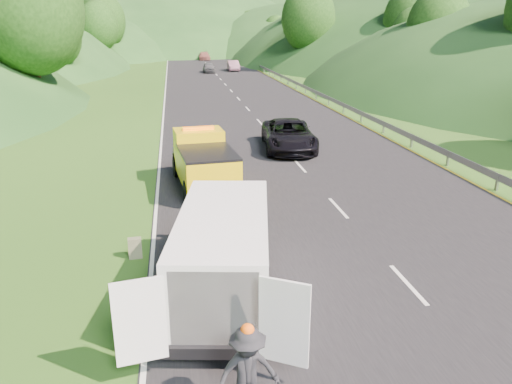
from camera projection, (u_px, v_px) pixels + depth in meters
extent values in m
plane|color=#38661E|center=(284.00, 260.00, 14.92)|extent=(320.00, 320.00, 0.00)
cube|color=black|center=(231.00, 91.00, 52.79)|extent=(14.00, 200.00, 0.02)
cube|color=gray|center=(276.00, 78.00, 65.60)|extent=(0.06, 140.00, 1.52)
cylinder|color=black|center=(177.00, 167.00, 22.96)|extent=(0.44, 1.00, 0.97)
cylinder|color=black|center=(216.00, 164.00, 23.41)|extent=(0.44, 1.00, 0.97)
cylinder|color=black|center=(189.00, 193.00, 19.41)|extent=(0.44, 1.00, 0.97)
cylinder|color=black|center=(235.00, 189.00, 19.87)|extent=(0.44, 1.00, 0.97)
cube|color=yellow|center=(199.00, 150.00, 22.14)|extent=(2.23, 1.76, 1.84)
cube|color=yellow|center=(208.00, 168.00, 20.22)|extent=(2.46, 3.50, 1.26)
cube|color=black|center=(207.00, 152.00, 20.00)|extent=(2.46, 3.50, 0.10)
cube|color=black|center=(196.00, 155.00, 23.37)|extent=(2.05, 1.36, 0.68)
cube|color=black|center=(194.00, 156.00, 23.97)|extent=(2.05, 0.40, 0.48)
cube|color=yellow|center=(194.00, 141.00, 23.48)|extent=(2.01, 0.96, 1.06)
cube|color=orange|center=(198.00, 128.00, 21.83)|extent=(1.38, 0.38, 0.16)
cube|color=black|center=(196.00, 139.00, 22.65)|extent=(1.84, 0.27, 0.87)
cylinder|color=black|center=(197.00, 254.00, 14.40)|extent=(0.45, 0.87, 0.83)
cylinder|color=black|center=(262.00, 254.00, 14.38)|extent=(0.45, 0.87, 0.83)
cylinder|color=black|center=(177.00, 323.00, 11.04)|extent=(0.45, 0.87, 0.83)
cylinder|color=black|center=(262.00, 324.00, 11.03)|extent=(0.45, 0.87, 0.83)
cube|color=white|center=(224.00, 250.00, 12.30)|extent=(3.03, 5.70, 1.93)
cube|color=white|center=(231.00, 222.00, 15.14)|extent=(2.21, 1.28, 1.04)
cube|color=black|center=(230.00, 199.00, 14.68)|extent=(1.96, 0.68, 0.87)
cube|color=black|center=(214.00, 309.00, 9.78)|extent=(1.76, 0.40, 1.67)
cube|color=white|center=(140.00, 322.00, 9.35)|extent=(0.98, 0.24, 1.77)
cube|color=white|center=(284.00, 323.00, 9.32)|extent=(0.89, 0.55, 1.77)
cube|color=black|center=(215.00, 352.00, 9.98)|extent=(2.08, 0.51, 0.26)
imported|color=white|center=(195.00, 244.00, 16.04)|extent=(0.49, 0.61, 1.48)
imported|color=tan|center=(186.00, 259.00, 14.99)|extent=(0.55, 0.49, 0.92)
cube|color=#5D5D46|center=(135.00, 248.00, 14.98)|extent=(0.42, 0.25, 0.64)
imported|color=black|center=(288.00, 150.00, 28.08)|extent=(3.32, 6.15, 1.64)
imported|color=#434447|center=(209.00, 73.00, 72.94)|extent=(1.65, 4.09, 1.40)
imported|color=#7C5364|center=(233.00, 71.00, 75.76)|extent=(1.59, 4.55, 1.50)
imported|color=#96564B|center=(204.00, 60.00, 98.65)|extent=(2.14, 5.26, 1.53)
imported|color=gray|center=(193.00, 56.00, 110.94)|extent=(1.65, 4.09, 1.40)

